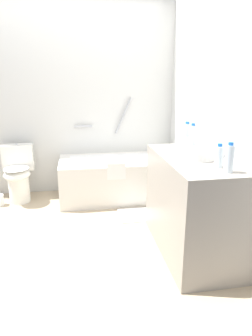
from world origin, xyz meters
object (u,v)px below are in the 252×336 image
(toilet, at_px, (18,174))
(drinking_glass_0, at_px, (188,143))
(water_bottle_0, at_px, (187,134))
(bathtub, at_px, (117,177))
(bath_mat, at_px, (141,214))
(sink_faucet, at_px, (220,153))
(water_bottle_3, at_px, (192,138))
(sink_basin, at_px, (198,154))
(water_bottle_2, at_px, (229,158))
(water_bottle_1, at_px, (219,157))

(toilet, bearing_deg, drinking_glass_0, 56.08)
(toilet, bearing_deg, water_bottle_0, 59.41)
(bathtub, distance_m, bath_mat, 0.69)
(sink_faucet, distance_m, water_bottle_3, 0.30)
(bath_mat, bearing_deg, water_bottle_3, -57.06)
(toilet, xyz_separation_m, water_bottle_0, (1.84, -1.02, 0.64))
(toilet, bearing_deg, water_bottle_3, 54.03)
(sink_faucet, distance_m, bath_mat, 1.31)
(sink_basin, bearing_deg, toilet, 140.00)
(water_bottle_0, distance_m, water_bottle_2, 0.89)
(toilet, bearing_deg, sink_basin, 48.34)
(water_bottle_2, xyz_separation_m, drinking_glass_0, (-0.01, 0.77, -0.05))
(toilet, bearing_deg, bath_mat, 62.99)
(water_bottle_1, distance_m, water_bottle_2, 0.13)
(bathtub, xyz_separation_m, sink_faucet, (0.70, -1.39, 0.63))
(water_bottle_2, height_order, water_bottle_3, water_bottle_3)
(water_bottle_3, relative_size, drinking_glass_0, 2.46)
(sink_basin, distance_m, sink_faucet, 0.20)
(sink_faucet, relative_size, bath_mat, 0.30)
(sink_basin, distance_m, water_bottle_3, 0.27)
(water_bottle_3, xyz_separation_m, drinking_glass_0, (-0.00, 0.09, -0.07))
(toilet, distance_m, water_bottle_1, 2.61)
(water_bottle_1, bearing_deg, bathtub, 107.71)
(bathtub, xyz_separation_m, drinking_glass_0, (0.55, -1.05, 0.65))
(toilet, height_order, water_bottle_0, water_bottle_0)
(bathtub, relative_size, water_bottle_0, 6.17)
(sink_basin, height_order, water_bottle_0, water_bottle_0)
(bathtub, bearing_deg, sink_faucet, -63.25)
(water_bottle_0, bearing_deg, sink_basin, -98.83)
(toilet, distance_m, bath_mat, 1.65)
(sink_faucet, relative_size, water_bottle_2, 0.70)
(sink_faucet, bearing_deg, sink_basin, -180.00)
(sink_basin, distance_m, drinking_glass_0, 0.34)
(sink_basin, bearing_deg, water_bottle_3, 79.75)
(water_bottle_0, relative_size, water_bottle_1, 1.31)
(toilet, distance_m, water_bottle_2, 2.71)
(bathtub, bearing_deg, bath_mat, -72.05)
(toilet, bearing_deg, water_bottle_1, 43.66)
(bathtub, height_order, sink_basin, bathtub)
(sink_faucet, height_order, bath_mat, sink_faucet)
(water_bottle_0, height_order, drinking_glass_0, water_bottle_0)
(water_bottle_1, bearing_deg, sink_basin, 97.09)
(sink_faucet, bearing_deg, water_bottle_0, 105.13)
(water_bottle_0, bearing_deg, bath_mat, 139.47)
(drinking_glass_0, bearing_deg, sink_basin, -97.39)
(bathtub, height_order, water_bottle_3, bathtub)
(water_bottle_2, xyz_separation_m, bath_mat, (-0.36, 1.22, -0.98))
(water_bottle_0, bearing_deg, water_bottle_1, -92.60)
(sink_faucet, xyz_separation_m, bath_mat, (-0.51, 0.79, -0.91))
(toilet, relative_size, water_bottle_2, 3.35)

